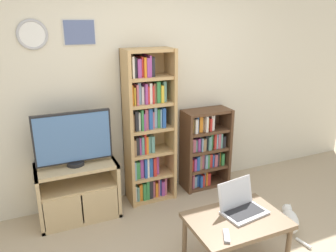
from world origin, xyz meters
TOP-DOWN VIEW (x-y plane):
  - wall_back at (-0.01, 1.86)m, footprint 6.58×0.09m
  - tv_stand at (-0.89, 1.57)m, footprint 0.84×0.44m
  - television at (-0.89, 1.57)m, footprint 0.78×0.18m
  - bookshelf_tall at (-0.06, 1.67)m, footprint 0.55×0.32m
  - bookshelf_short at (0.70, 1.67)m, footprint 0.60×0.30m
  - coffee_table at (0.24, 0.28)m, footprint 0.83×0.57m
  - laptop at (0.34, 0.37)m, footprint 0.41×0.34m
  - remote_near_laptop at (0.02, 0.11)m, footprint 0.11×0.16m
  - cat at (1.02, 0.45)m, footprint 0.22×0.45m

SIDE VIEW (x-z plane):
  - cat at x=1.02m, z-range -0.01..0.27m
  - tv_stand at x=-0.89m, z-range 0.00..0.63m
  - coffee_table at x=0.24m, z-range 0.18..0.65m
  - remote_near_laptop at x=0.02m, z-range 0.47..0.49m
  - bookshelf_short at x=0.70m, z-range 0.00..1.02m
  - laptop at x=0.34m, z-range 0.40..0.66m
  - bookshelf_tall at x=-0.06m, z-range -0.02..1.77m
  - television at x=-0.89m, z-range 0.63..1.21m
  - wall_back at x=-0.01m, z-range 0.00..2.60m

